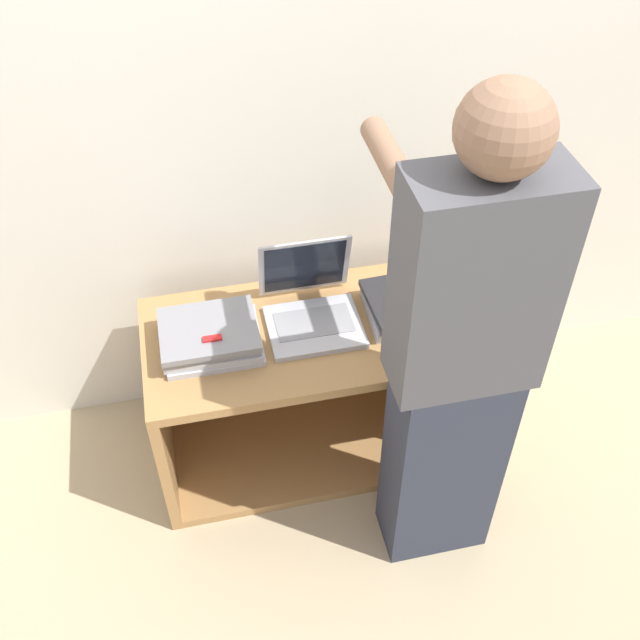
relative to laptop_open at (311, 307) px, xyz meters
name	(u,v)px	position (x,y,z in m)	size (l,w,h in m)	color
ground_plane	(332,500)	(0.00, -0.33, -0.66)	(12.00, 12.00, 0.00)	tan
wall_back	(288,113)	(0.00, 0.33, 0.54)	(8.00, 0.05, 2.40)	silver
cart	(311,376)	(0.00, 0.01, -0.36)	(1.16, 0.56, 0.61)	#A87A47
laptop_open	(311,307)	(0.00, 0.00, 0.00)	(0.31, 0.32, 0.27)	#B7B7BC
laptop_stack_left	(210,336)	(-0.35, -0.06, -0.01)	(0.33, 0.27, 0.09)	#B7B7BC
laptop_stack_right	(414,304)	(0.35, -0.05, -0.01)	(0.33, 0.28, 0.09)	#B7B7BC
person	(459,363)	(0.31, -0.52, 0.19)	(0.40, 0.53, 1.68)	#2D3342
inventory_tag	(212,338)	(-0.34, -0.12, 0.04)	(0.06, 0.02, 0.01)	red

